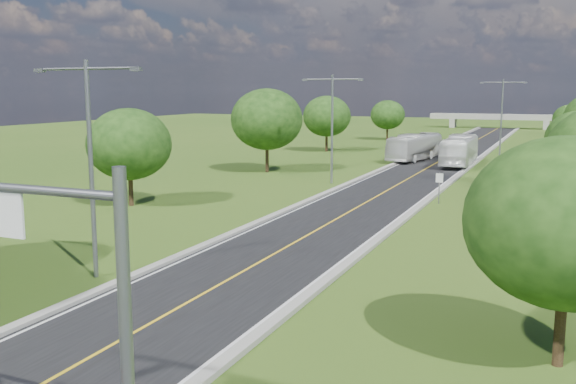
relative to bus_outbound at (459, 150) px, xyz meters
name	(u,v)px	position (x,y,z in m)	size (l,w,h in m)	color
ground	(427,168)	(-2.81, -4.04, -1.77)	(260.00, 260.00, 0.00)	#315217
road	(437,163)	(-2.81, 1.96, -1.74)	(8.00, 150.00, 0.06)	black
curb_left	(402,160)	(-7.06, 1.96, -1.66)	(0.50, 150.00, 0.22)	gray
curb_right	(474,163)	(1.44, 1.96, -1.66)	(0.50, 150.00, 0.22)	gray
signal_mast	(43,268)	(0.88, -65.04, 3.14)	(8.54, 0.33, 7.20)	slate
speed_limit_sign	(439,183)	(2.39, -26.06, -0.17)	(0.55, 0.09, 2.40)	slate
overpass	(499,118)	(-2.81, 75.96, 0.64)	(30.00, 3.00, 3.20)	gray
streetlight_near_left	(90,150)	(-8.81, -52.04, 4.18)	(5.90, 0.25, 10.00)	slate
streetlight_mid_left	(332,119)	(-8.81, -19.04, 4.18)	(5.90, 0.25, 10.00)	slate
streetlight_far_right	(502,110)	(3.19, 13.96, 4.18)	(5.90, 0.25, 10.00)	slate
tree_lb	(129,144)	(-18.81, -36.04, 2.88)	(6.30, 6.30, 7.33)	black
tree_lc	(267,119)	(-17.81, -14.04, 3.81)	(7.56, 7.56, 8.79)	black
tree_ld	(327,116)	(-19.81, 9.96, 3.19)	(6.72, 6.72, 7.82)	black
tree_le	(388,115)	(-17.31, 33.96, 2.57)	(5.88, 5.88, 6.84)	black
tree_ra	(567,223)	(11.19, -54.04, 2.88)	(6.30, 6.30, 7.33)	black
tree_re	(570,119)	(11.69, 35.96, 2.26)	(5.46, 5.46, 6.35)	black
bus_outbound	(459,150)	(0.00, 0.00, 0.00)	(2.87, 12.26, 3.41)	white
bus_inbound	(415,147)	(-5.87, 3.34, -0.09)	(2.72, 11.62, 3.24)	silver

